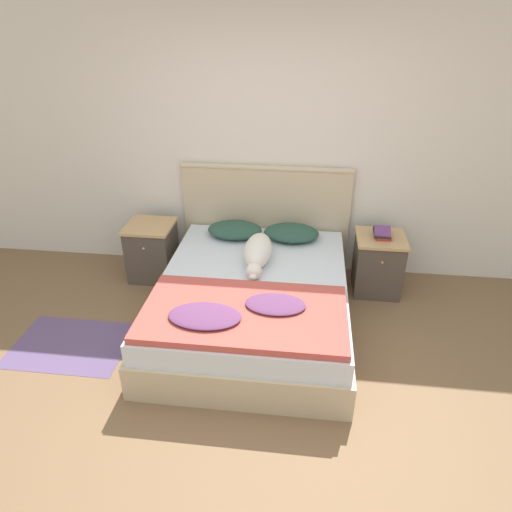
% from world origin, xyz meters
% --- Properties ---
extents(ground_plane, '(16.00, 16.00, 0.00)m').
position_xyz_m(ground_plane, '(0.00, 0.00, 0.00)').
color(ground_plane, brown).
extents(wall_back, '(9.00, 0.06, 2.55)m').
position_xyz_m(wall_back, '(0.00, 2.13, 1.27)').
color(wall_back, silver).
rests_on(wall_back, ground_plane).
extents(bed, '(1.62, 2.03, 0.48)m').
position_xyz_m(bed, '(-0.05, 1.02, 0.24)').
color(bed, '#C6B28E').
rests_on(bed, ground_plane).
extents(headboard, '(1.70, 0.06, 1.13)m').
position_xyz_m(headboard, '(-0.05, 2.06, 0.59)').
color(headboard, '#C6B28E').
rests_on(headboard, ground_plane).
extents(nightstand_left, '(0.46, 0.47, 0.58)m').
position_xyz_m(nightstand_left, '(-1.18, 1.73, 0.29)').
color(nightstand_left, '#4C4238').
rests_on(nightstand_left, ground_plane).
extents(nightstand_right, '(0.46, 0.47, 0.58)m').
position_xyz_m(nightstand_right, '(1.09, 1.73, 0.29)').
color(nightstand_right, '#4C4238').
rests_on(nightstand_right, ground_plane).
extents(pillow_left, '(0.54, 0.38, 0.13)m').
position_xyz_m(pillow_left, '(-0.33, 1.79, 0.55)').
color(pillow_left, '#284C3D').
rests_on(pillow_left, bed).
extents(pillow_right, '(0.54, 0.38, 0.13)m').
position_xyz_m(pillow_right, '(0.23, 1.79, 0.55)').
color(pillow_right, '#284C3D').
rests_on(pillow_right, bed).
extents(quilt, '(1.51, 0.84, 0.10)m').
position_xyz_m(quilt, '(-0.06, 0.46, 0.52)').
color(quilt, '#BC4C42').
rests_on(quilt, bed).
extents(dog, '(0.25, 0.75, 0.22)m').
position_xyz_m(dog, '(-0.04, 1.29, 0.58)').
color(dog, silver).
rests_on(dog, bed).
extents(book_stack, '(0.17, 0.23, 0.07)m').
position_xyz_m(book_stack, '(1.09, 1.73, 0.62)').
color(book_stack, '#AD2D28').
rests_on(book_stack, nightstand_right).
extents(rug, '(0.95, 0.69, 0.00)m').
position_xyz_m(rug, '(-1.53, 0.55, 0.00)').
color(rug, '#604C75').
rests_on(rug, ground_plane).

